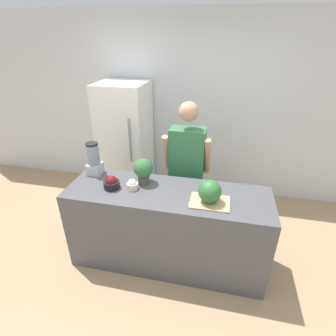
{
  "coord_description": "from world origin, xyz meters",
  "views": [
    {
      "loc": [
        0.48,
        -1.81,
        2.31
      ],
      "look_at": [
        0.0,
        0.35,
        1.15
      ],
      "focal_mm": 28.0,
      "sensor_mm": 36.0,
      "label": 1
    }
  ],
  "objects_px": {
    "person": "(187,170)",
    "bowl_cream": "(132,185)",
    "watermelon": "(210,191)",
    "potted_plant": "(143,170)",
    "bowl_cherries": "(112,183)",
    "blender": "(94,160)",
    "refrigerator": "(126,142)"
  },
  "relations": [
    {
      "from": "bowl_cherries",
      "to": "bowl_cream",
      "type": "height_order",
      "value": "bowl_cherries"
    },
    {
      "from": "bowl_cherries",
      "to": "potted_plant",
      "type": "bearing_deg",
      "value": 31.75
    },
    {
      "from": "watermelon",
      "to": "bowl_cream",
      "type": "relative_size",
      "value": 1.93
    },
    {
      "from": "watermelon",
      "to": "blender",
      "type": "relative_size",
      "value": 0.58
    },
    {
      "from": "person",
      "to": "bowl_cherries",
      "type": "bearing_deg",
      "value": -136.25
    },
    {
      "from": "watermelon",
      "to": "blender",
      "type": "bearing_deg",
      "value": 167.31
    },
    {
      "from": "refrigerator",
      "to": "bowl_cherries",
      "type": "xyz_separation_m",
      "value": [
        0.34,
        -1.31,
        0.1
      ]
    },
    {
      "from": "person",
      "to": "watermelon",
      "type": "height_order",
      "value": "person"
    },
    {
      "from": "watermelon",
      "to": "potted_plant",
      "type": "distance_m",
      "value": 0.73
    },
    {
      "from": "person",
      "to": "potted_plant",
      "type": "height_order",
      "value": "person"
    },
    {
      "from": "person",
      "to": "watermelon",
      "type": "relative_size",
      "value": 7.78
    },
    {
      "from": "bowl_cream",
      "to": "blender",
      "type": "bearing_deg",
      "value": 157.16
    },
    {
      "from": "bowl_cream",
      "to": "blender",
      "type": "distance_m",
      "value": 0.56
    },
    {
      "from": "bowl_cream",
      "to": "bowl_cherries",
      "type": "bearing_deg",
      "value": -172.44
    },
    {
      "from": "bowl_cream",
      "to": "blender",
      "type": "relative_size",
      "value": 0.3
    },
    {
      "from": "refrigerator",
      "to": "bowl_cream",
      "type": "distance_m",
      "value": 1.4
    },
    {
      "from": "bowl_cream",
      "to": "blender",
      "type": "xyz_separation_m",
      "value": [
        -0.51,
        0.21,
        0.13
      ]
    },
    {
      "from": "blender",
      "to": "potted_plant",
      "type": "distance_m",
      "value": 0.59
    },
    {
      "from": "watermelon",
      "to": "bowl_cherries",
      "type": "relative_size",
      "value": 1.33
    },
    {
      "from": "refrigerator",
      "to": "bowl_cream",
      "type": "relative_size",
      "value": 15.42
    },
    {
      "from": "person",
      "to": "bowl_cream",
      "type": "distance_m",
      "value": 0.77
    },
    {
      "from": "watermelon",
      "to": "bowl_cream",
      "type": "distance_m",
      "value": 0.78
    },
    {
      "from": "blender",
      "to": "person",
      "type": "bearing_deg",
      "value": 22.34
    },
    {
      "from": "refrigerator",
      "to": "person",
      "type": "relative_size",
      "value": 1.03
    },
    {
      "from": "person",
      "to": "blender",
      "type": "bearing_deg",
      "value": -157.66
    },
    {
      "from": "refrigerator",
      "to": "person",
      "type": "bearing_deg",
      "value": -33.69
    },
    {
      "from": "refrigerator",
      "to": "person",
      "type": "xyz_separation_m",
      "value": [
        1.01,
        -0.67,
        0.0
      ]
    },
    {
      "from": "bowl_cream",
      "to": "potted_plant",
      "type": "distance_m",
      "value": 0.19
    },
    {
      "from": "bowl_cherries",
      "to": "person",
      "type": "bearing_deg",
      "value": 43.75
    },
    {
      "from": "potted_plant",
      "to": "blender",
      "type": "bearing_deg",
      "value": 173.54
    },
    {
      "from": "blender",
      "to": "potted_plant",
      "type": "height_order",
      "value": "blender"
    },
    {
      "from": "refrigerator",
      "to": "bowl_cherries",
      "type": "bearing_deg",
      "value": -75.29
    }
  ]
}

